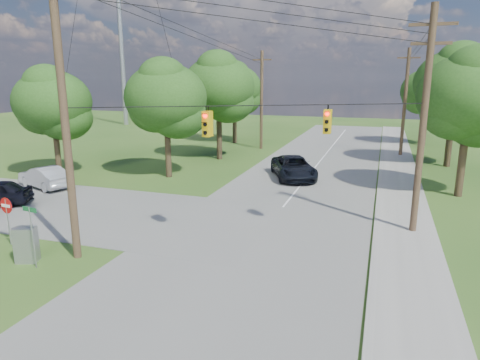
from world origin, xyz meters
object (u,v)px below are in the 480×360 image
(pole_north_w, at_px, (262,100))
(pole_north_e, at_px, (405,102))
(pole_sw, at_px, (64,107))
(car_main_north, at_px, (293,167))
(pole_ne, at_px, (424,120))
(car_cross_silver, at_px, (44,177))
(do_not_enter_sign, at_px, (7,210))
(control_cabinet, at_px, (26,245))

(pole_north_w, bearing_deg, pole_north_e, 0.00)
(pole_sw, xyz_separation_m, car_main_north, (5.66, 17.08, -5.39))
(pole_north_w, xyz_separation_m, car_main_north, (6.06, -12.52, -4.29))
(pole_ne, bearing_deg, car_main_north, 129.60)
(car_cross_silver, bearing_deg, pole_north_e, 151.13)
(do_not_enter_sign, bearing_deg, pole_sw, 4.23)
(pole_north_w, relative_size, do_not_enter_sign, 4.55)
(pole_sw, height_order, do_not_enter_sign, pole_sw)
(car_main_north, bearing_deg, do_not_enter_sign, -142.35)
(car_cross_silver, distance_m, control_cabinet, 12.90)
(pole_sw, relative_size, do_not_enter_sign, 5.46)
(pole_north_e, xyz_separation_m, car_cross_silver, (-23.35, -20.70, -4.36))
(pole_north_w, height_order, car_cross_silver, pole_north_w)
(pole_sw, relative_size, pole_ne, 1.14)
(car_cross_silver, bearing_deg, pole_ne, 106.39)
(pole_sw, xyz_separation_m, pole_ne, (13.50, 7.60, -0.76))
(pole_sw, height_order, pole_north_w, pole_sw)
(pole_sw, bearing_deg, pole_ne, 29.38)
(pole_ne, bearing_deg, pole_sw, -150.62)
(pole_ne, bearing_deg, control_cabinet, -150.28)
(car_main_north, bearing_deg, car_cross_silver, -175.37)
(pole_north_w, bearing_deg, car_cross_silver, -114.54)
(pole_north_e, bearing_deg, car_cross_silver, -138.44)
(car_main_north, bearing_deg, control_cabinet, -135.07)
(pole_sw, distance_m, pole_ne, 15.51)
(pole_ne, bearing_deg, pole_north_w, 122.29)
(do_not_enter_sign, bearing_deg, pole_ne, 30.22)
(pole_sw, relative_size, control_cabinet, 8.17)
(do_not_enter_sign, bearing_deg, car_main_north, 67.80)
(control_cabinet, bearing_deg, pole_ne, 8.55)
(pole_sw, xyz_separation_m, control_cabinet, (-1.62, -1.03, -5.49))
(pole_north_w, bearing_deg, control_cabinet, -92.28)
(pole_ne, distance_m, car_main_north, 13.14)
(pole_north_w, bearing_deg, do_not_enter_sign, -96.54)
(pole_north_e, bearing_deg, pole_ne, -90.00)
(pole_north_e, height_order, pole_north_w, same)
(pole_sw, relative_size, car_main_north, 2.07)
(pole_sw, bearing_deg, pole_north_w, 90.77)
(pole_sw, xyz_separation_m, car_cross_silver, (-9.85, 8.90, -5.46))
(pole_sw, relative_size, car_cross_silver, 2.69)
(pole_north_w, bearing_deg, car_main_north, -64.18)
(pole_ne, distance_m, pole_north_e, 22.00)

